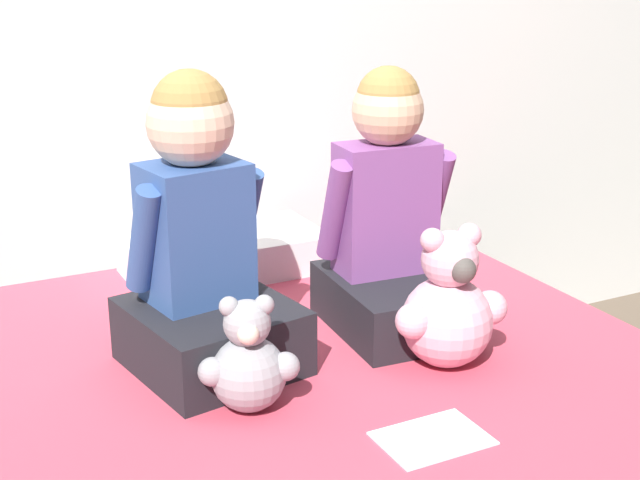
{
  "coord_description": "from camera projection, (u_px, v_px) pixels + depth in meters",
  "views": [
    {
      "loc": [
        -0.86,
        -1.54,
        1.43
      ],
      "look_at": [
        0.0,
        0.16,
        0.8
      ],
      "focal_mm": 50.0,
      "sensor_mm": 36.0,
      "label": 1
    }
  ],
  "objects": [
    {
      "name": "wall_behind_bed",
      "position": [
        182.0,
        9.0,
        2.63
      ],
      "size": [
        8.0,
        0.06,
        2.5
      ],
      "color": "silver",
      "rests_on": "ground_plane"
    },
    {
      "name": "child_on_left",
      "position": [
        201.0,
        247.0,
        1.97
      ],
      "size": [
        0.39,
        0.41,
        0.67
      ],
      "rotation": [
        0.0,
        0.0,
        0.16
      ],
      "color": "black",
      "rests_on": "bed"
    },
    {
      "name": "child_on_right",
      "position": [
        390.0,
        224.0,
        2.18
      ],
      "size": [
        0.34,
        0.4,
        0.64
      ],
      "rotation": [
        0.0,
        0.0,
        -0.07
      ],
      "color": "black",
      "rests_on": "bed"
    },
    {
      "name": "teddy_bear_held_by_left_child",
      "position": [
        248.0,
        363.0,
        1.81
      ],
      "size": [
        0.2,
        0.16,
        0.25
      ],
      "rotation": [
        0.0,
        0.0,
        -0.34
      ],
      "color": "#939399",
      "rests_on": "bed"
    },
    {
      "name": "teddy_bear_held_by_right_child",
      "position": [
        448.0,
        308.0,
        2.0
      ],
      "size": [
        0.28,
        0.21,
        0.33
      ],
      "rotation": [
        0.0,
        0.0,
        -0.07
      ],
      "color": "#DBA3B2",
      "rests_on": "bed"
    },
    {
      "name": "pillow_at_headboard",
      "position": [
        225.0,
        254.0,
        2.6
      ],
      "size": [
        0.57,
        0.31,
        0.11
      ],
      "color": "white",
      "rests_on": "bed"
    },
    {
      "name": "sign_card",
      "position": [
        432.0,
        438.0,
        1.73
      ],
      "size": [
        0.21,
        0.15,
        0.0
      ],
      "color": "white",
      "rests_on": "bed"
    }
  ]
}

